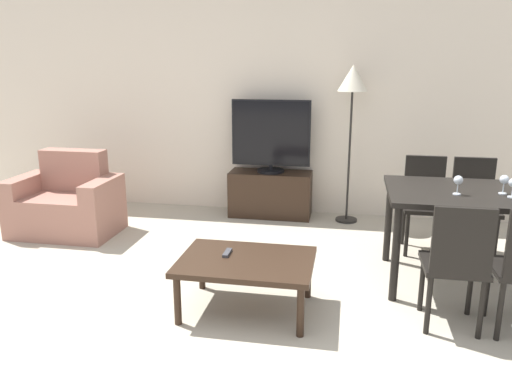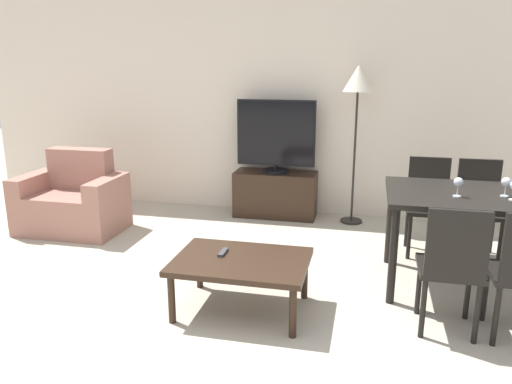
{
  "view_description": "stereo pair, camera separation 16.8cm",
  "coord_description": "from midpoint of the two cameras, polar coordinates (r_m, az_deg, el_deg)",
  "views": [
    {
      "loc": [
        0.99,
        -2.44,
        1.74
      ],
      "look_at": [
        0.23,
        1.63,
        0.65
      ],
      "focal_mm": 35.0,
      "sensor_mm": 36.0,
      "label": 1
    },
    {
      "loc": [
        1.16,
        -2.41,
        1.74
      ],
      "look_at": [
        0.23,
        1.63,
        0.65
      ],
      "focal_mm": 35.0,
      "sensor_mm": 36.0,
      "label": 2
    }
  ],
  "objects": [
    {
      "name": "ground_plane",
      "position": [
        3.18,
        -11.68,
        -18.86
      ],
      "size": [
        18.0,
        18.0,
        0.0
      ],
      "primitive_type": "plane",
      "color": "#B2A893"
    },
    {
      "name": "tv_stand",
      "position": [
        5.74,
        0.83,
        -0.23
      ],
      "size": [
        0.93,
        0.38,
        0.52
      ],
      "color": "black",
      "rests_on": "ground_plane"
    },
    {
      "name": "wall_back",
      "position": [
        5.84,
        0.02,
        10.89
      ],
      "size": [
        7.25,
        0.06,
        2.7
      ],
      "color": "beige",
      "rests_on": "ground_plane"
    },
    {
      "name": "wine_glass_right",
      "position": [
        4.13,
        25.47,
        1.16
      ],
      "size": [
        0.07,
        0.07,
        0.15
      ],
      "color": "silver",
      "rests_on": "dining_table"
    },
    {
      "name": "coffee_table",
      "position": [
        3.56,
        -2.49,
        -8.33
      ],
      "size": [
        0.94,
        0.68,
        0.39
      ],
      "color": "black",
      "rests_on": "ground_plane"
    },
    {
      "name": "dining_chair_far",
      "position": [
        4.98,
        22.74,
        -0.97
      ],
      "size": [
        0.4,
        0.4,
        0.88
      ],
      "color": "black",
      "rests_on": "ground_plane"
    },
    {
      "name": "dining_chair_near",
      "position": [
        3.47,
        20.66,
        -7.36
      ],
      "size": [
        0.4,
        0.4,
        0.88
      ],
      "color": "black",
      "rests_on": "ground_plane"
    },
    {
      "name": "wine_glass_center",
      "position": [
        3.97,
        20.99,
        1.14
      ],
      "size": [
        0.07,
        0.07,
        0.15
      ],
      "color": "silver",
      "rests_on": "dining_table"
    },
    {
      "name": "dining_chair_far_left",
      "position": [
        4.9,
        17.77,
        -0.74
      ],
      "size": [
        0.4,
        0.4,
        0.88
      ],
      "color": "black",
      "rests_on": "ground_plane"
    },
    {
      "name": "dining_table",
      "position": [
        4.16,
        22.13,
        -1.15
      ],
      "size": [
        1.24,
        0.91,
        0.77
      ],
      "color": "black",
      "rests_on": "ground_plane"
    },
    {
      "name": "remote_primary",
      "position": [
        3.63,
        -4.64,
        -6.95
      ],
      "size": [
        0.04,
        0.15,
        0.02
      ],
      "color": "#38383D",
      "rests_on": "coffee_table"
    },
    {
      "name": "armchair",
      "position": [
        5.56,
        -21.6,
        -1.34
      ],
      "size": [
        1.04,
        0.67,
        0.84
      ],
      "color": "#9E6B5B",
      "rests_on": "ground_plane"
    },
    {
      "name": "tv",
      "position": [
        5.6,
        0.85,
        6.37
      ],
      "size": [
        0.88,
        0.31,
        0.81
      ],
      "color": "black",
      "rests_on": "tv_stand"
    },
    {
      "name": "floor_lamp",
      "position": [
        5.43,
        10.09,
        11.68
      ],
      "size": [
        0.31,
        0.31,
        1.71
      ],
      "color": "black",
      "rests_on": "ground_plane"
    }
  ]
}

